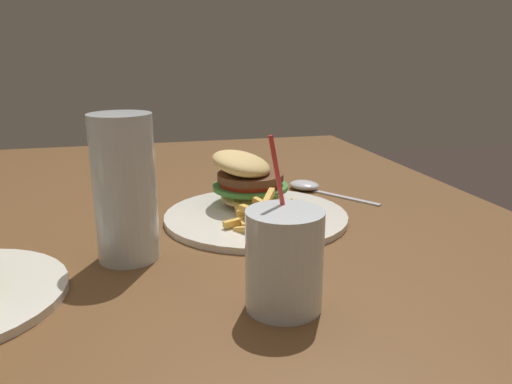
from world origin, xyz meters
The scene contains 5 objects.
dining_table centered at (0.00, 0.00, 0.69)m, with size 1.55×1.08×0.78m.
meal_plate_near centered at (0.08, -0.11, 0.81)m, with size 0.29×0.29×0.11m.
beer_glass centered at (-0.06, 0.08, 0.86)m, with size 0.08×0.08×0.19m.
juice_glass centered at (-0.23, -0.07, 0.83)m, with size 0.08×0.08×0.18m.
spoon centered at (0.19, -0.25, 0.79)m, with size 0.18×0.13×0.02m.
Camera 1 is at (-0.68, 0.07, 1.04)m, focal length 35.00 mm.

